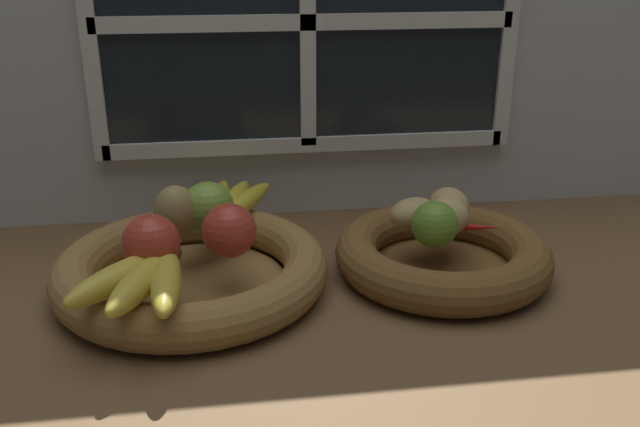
{
  "coord_description": "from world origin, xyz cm",
  "views": [
    {
      "loc": [
        -12.97,
        -77.75,
        42.11
      ],
      "look_at": [
        -1.53,
        3.29,
        9.64
      ],
      "focal_mm": 38.42,
      "sensor_mm": 36.0,
      "label": 1
    }
  ],
  "objects_px": {
    "apple_red_right": "(229,231)",
    "banana_bunch_front": "(144,279)",
    "fruit_bowl_right": "(442,255)",
    "banana_bunch_back": "(225,204)",
    "potato_back": "(449,206)",
    "apple_red_front": "(151,243)",
    "potato_oblong": "(414,214)",
    "potato_large": "(445,217)",
    "apple_green_back": "(208,208)",
    "chili_pepper": "(459,227)",
    "lime_near": "(435,225)",
    "pear_brown": "(176,212)",
    "fruit_bowl_left": "(192,270)"
  },
  "relations": [
    {
      "from": "apple_green_back",
      "to": "apple_red_right",
      "type": "distance_m",
      "value": 0.09
    },
    {
      "from": "apple_green_back",
      "to": "pear_brown",
      "type": "height_order",
      "value": "pear_brown"
    },
    {
      "from": "apple_red_front",
      "to": "potato_large",
      "type": "distance_m",
      "value": 0.38
    },
    {
      "from": "pear_brown",
      "to": "potato_large",
      "type": "relative_size",
      "value": 1.11
    },
    {
      "from": "banana_bunch_front",
      "to": "lime_near",
      "type": "distance_m",
      "value": 0.36
    },
    {
      "from": "fruit_bowl_right",
      "to": "pear_brown",
      "type": "relative_size",
      "value": 3.98
    },
    {
      "from": "lime_near",
      "to": "fruit_bowl_left",
      "type": "bearing_deg",
      "value": 173.21
    },
    {
      "from": "apple_red_front",
      "to": "potato_oblong",
      "type": "distance_m",
      "value": 0.35
    },
    {
      "from": "banana_bunch_back",
      "to": "chili_pepper",
      "type": "relative_size",
      "value": 1.67
    },
    {
      "from": "lime_near",
      "to": "pear_brown",
      "type": "bearing_deg",
      "value": 167.05
    },
    {
      "from": "apple_green_back",
      "to": "potato_large",
      "type": "relative_size",
      "value": 1.06
    },
    {
      "from": "apple_green_back",
      "to": "banana_bunch_back",
      "type": "distance_m",
      "value": 0.07
    },
    {
      "from": "apple_green_back",
      "to": "banana_bunch_back",
      "type": "height_order",
      "value": "apple_green_back"
    },
    {
      "from": "potato_back",
      "to": "banana_bunch_back",
      "type": "bearing_deg",
      "value": 165.62
    },
    {
      "from": "apple_red_front",
      "to": "chili_pepper",
      "type": "height_order",
      "value": "apple_red_front"
    },
    {
      "from": "pear_brown",
      "to": "potato_back",
      "type": "bearing_deg",
      "value": 0.58
    },
    {
      "from": "banana_bunch_front",
      "to": "apple_red_front",
      "type": "bearing_deg",
      "value": 85.74
    },
    {
      "from": "potato_large",
      "to": "lime_near",
      "type": "height_order",
      "value": "lime_near"
    },
    {
      "from": "apple_green_back",
      "to": "banana_bunch_front",
      "type": "xyz_separation_m",
      "value": [
        -0.07,
        -0.16,
        -0.02
      ]
    },
    {
      "from": "potato_large",
      "to": "potato_back",
      "type": "bearing_deg",
      "value": 65.56
    },
    {
      "from": "apple_green_back",
      "to": "pear_brown",
      "type": "bearing_deg",
      "value": -158.28
    },
    {
      "from": "potato_large",
      "to": "potato_back",
      "type": "height_order",
      "value": "potato_large"
    },
    {
      "from": "banana_bunch_front",
      "to": "banana_bunch_back",
      "type": "relative_size",
      "value": 0.87
    },
    {
      "from": "potato_oblong",
      "to": "fruit_bowl_left",
      "type": "bearing_deg",
      "value": -174.92
    },
    {
      "from": "apple_red_right",
      "to": "banana_bunch_front",
      "type": "distance_m",
      "value": 0.13
    },
    {
      "from": "banana_bunch_front",
      "to": "potato_back",
      "type": "distance_m",
      "value": 0.43
    },
    {
      "from": "apple_red_front",
      "to": "banana_bunch_back",
      "type": "relative_size",
      "value": 0.36
    },
    {
      "from": "fruit_bowl_left",
      "to": "potato_oblong",
      "type": "height_order",
      "value": "potato_oblong"
    },
    {
      "from": "pear_brown",
      "to": "potato_oblong",
      "type": "distance_m",
      "value": 0.32
    },
    {
      "from": "chili_pepper",
      "to": "fruit_bowl_right",
      "type": "bearing_deg",
      "value": 176.26
    },
    {
      "from": "potato_back",
      "to": "fruit_bowl_left",
      "type": "bearing_deg",
      "value": -173.24
    },
    {
      "from": "chili_pepper",
      "to": "apple_green_back",
      "type": "bearing_deg",
      "value": 178.49
    },
    {
      "from": "potato_large",
      "to": "potato_oblong",
      "type": "bearing_deg",
      "value": 142.13
    },
    {
      "from": "apple_red_front",
      "to": "potato_large",
      "type": "xyz_separation_m",
      "value": [
        0.38,
        0.05,
        -0.01
      ]
    },
    {
      "from": "banana_bunch_front",
      "to": "fruit_bowl_right",
      "type": "bearing_deg",
      "value": 16.01
    },
    {
      "from": "apple_green_back",
      "to": "chili_pepper",
      "type": "bearing_deg",
      "value": -10.09
    },
    {
      "from": "fruit_bowl_left",
      "to": "apple_red_front",
      "type": "xyz_separation_m",
      "value": [
        -0.04,
        -0.05,
        0.06
      ]
    },
    {
      "from": "potato_large",
      "to": "lime_near",
      "type": "distance_m",
      "value": 0.04
    },
    {
      "from": "banana_bunch_back",
      "to": "apple_red_front",
      "type": "bearing_deg",
      "value": -116.8
    },
    {
      "from": "apple_red_front",
      "to": "apple_green_back",
      "type": "relative_size",
      "value": 0.99
    },
    {
      "from": "banana_bunch_back",
      "to": "potato_oblong",
      "type": "bearing_deg",
      "value": -20.3
    },
    {
      "from": "potato_oblong",
      "to": "lime_near",
      "type": "xyz_separation_m",
      "value": [
        0.01,
        -0.06,
        0.01
      ]
    },
    {
      "from": "banana_bunch_front",
      "to": "potato_back",
      "type": "bearing_deg",
      "value": 20.72
    },
    {
      "from": "potato_back",
      "to": "lime_near",
      "type": "relative_size",
      "value": 1.17
    },
    {
      "from": "apple_red_right",
      "to": "banana_bunch_back",
      "type": "height_order",
      "value": "apple_red_right"
    },
    {
      "from": "apple_red_right",
      "to": "banana_bunch_back",
      "type": "xyz_separation_m",
      "value": [
        -0.01,
        0.15,
        -0.02
      ]
    },
    {
      "from": "fruit_bowl_left",
      "to": "fruit_bowl_right",
      "type": "distance_m",
      "value": 0.34
    },
    {
      "from": "fruit_bowl_left",
      "to": "fruit_bowl_right",
      "type": "xyz_separation_m",
      "value": [
        0.34,
        0.0,
        0.0
      ]
    },
    {
      "from": "potato_large",
      "to": "chili_pepper",
      "type": "relative_size",
      "value": 0.57
    },
    {
      "from": "fruit_bowl_left",
      "to": "chili_pepper",
      "type": "height_order",
      "value": "chili_pepper"
    }
  ]
}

